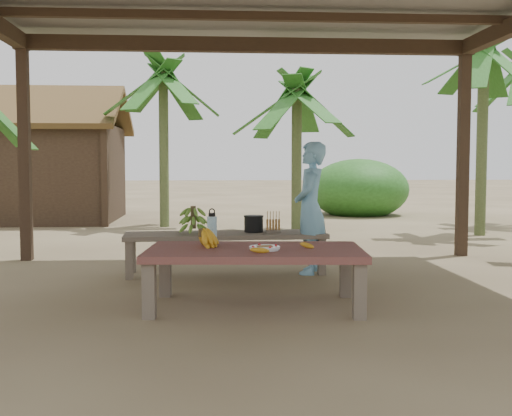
{
  "coord_description": "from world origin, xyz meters",
  "views": [
    {
      "loc": [
        -0.51,
        -5.88,
        1.21
      ],
      "look_at": [
        -0.08,
        0.04,
        0.8
      ],
      "focal_mm": 45.0,
      "sensor_mm": 36.0,
      "label": 1
    }
  ],
  "objects": [
    {
      "name": "banana_plant_n",
      "position": [
        1.04,
        5.44,
        2.25
      ],
      "size": [
        1.8,
        1.8,
        2.73
      ],
      "color": "#596638",
      "rests_on": "ground"
    },
    {
      "name": "banana_plant_ne",
      "position": [
        4.04,
        4.59,
        2.83
      ],
      "size": [
        1.8,
        1.8,
        3.33
      ],
      "color": "#596638",
      "rests_on": "ground"
    },
    {
      "name": "bench",
      "position": [
        -0.33,
        1.14,
        0.39
      ],
      "size": [
        2.23,
        0.72,
        0.45
      ],
      "rotation": [
        0.0,
        0.0,
        0.06
      ],
      "color": "brown",
      "rests_on": "ground"
    },
    {
      "name": "loose_banana_side",
      "position": [
        0.31,
        -0.55,
        0.52
      ],
      "size": [
        0.13,
        0.15,
        0.04
      ],
      "primitive_type": "ellipsoid",
      "rotation": [
        0.0,
        0.0,
        0.62
      ],
      "color": "gold",
      "rests_on": "work_table"
    },
    {
      "name": "loose_banana_front",
      "position": [
        -0.11,
        -0.83,
        0.52
      ],
      "size": [
        0.18,
        0.1,
        0.04
      ],
      "primitive_type": "ellipsoid",
      "rotation": [
        0.0,
        0.0,
        1.89
      ],
      "color": "gold",
      "rests_on": "work_table"
    },
    {
      "name": "water_flask",
      "position": [
        -0.49,
        -0.22,
        0.63
      ],
      "size": [
        0.09,
        0.09,
        0.32
      ],
      "color": "#3D93C0",
      "rests_on": "work_table"
    },
    {
      "name": "cooking_pot",
      "position": [
        -0.02,
        1.19,
        0.54
      ],
      "size": [
        0.21,
        0.21,
        0.18
      ],
      "primitive_type": "cylinder",
      "color": "black",
      "rests_on": "bench"
    },
    {
      "name": "ground",
      "position": [
        0.0,
        0.0,
        0.0
      ],
      "size": [
        80.0,
        80.0,
        0.0
      ],
      "primitive_type": "plane",
      "color": "brown",
      "rests_on": "ground"
    },
    {
      "name": "skewer_rack",
      "position": [
        0.19,
        1.12,
        0.57
      ],
      "size": [
        0.18,
        0.09,
        0.24
      ],
      "primitive_type": null,
      "rotation": [
        0.0,
        0.0,
        0.06
      ],
      "color": "#A57F47",
      "rests_on": "bench"
    },
    {
      "name": "work_table",
      "position": [
        -0.13,
        -0.54,
        0.43
      ],
      "size": [
        1.88,
        1.14,
        0.5
      ],
      "rotation": [
        0.0,
        0.0,
        -0.08
      ],
      "color": "brown",
      "rests_on": "ground"
    },
    {
      "name": "ripe_banana_bunch",
      "position": [
        -0.59,
        -0.41,
        0.59
      ],
      "size": [
        0.31,
        0.27,
        0.17
      ],
      "primitive_type": null,
      "rotation": [
        0.0,
        0.0,
        0.08
      ],
      "color": "gold",
      "rests_on": "work_table"
    },
    {
      "name": "woman",
      "position": [
        0.6,
        1.08,
        0.73
      ],
      "size": [
        0.47,
        0.6,
        1.45
      ],
      "primitive_type": "imported",
      "rotation": [
        0.0,
        0.0,
        -1.82
      ],
      "color": "#75B6DD",
      "rests_on": "ground"
    },
    {
      "name": "hut",
      "position": [
        -4.5,
        8.0,
        1.1
      ],
      "size": [
        4.4,
        3.43,
        2.85
      ],
      "color": "black",
      "rests_on": "ground"
    },
    {
      "name": "banana_plant_nw",
      "position": [
        -1.37,
        6.44,
        2.65
      ],
      "size": [
        1.8,
        1.8,
        3.14
      ],
      "color": "#596638",
      "rests_on": "ground"
    },
    {
      "name": "green_banana_stalk",
      "position": [
        -0.69,
        1.12,
        0.61
      ],
      "size": [
        0.29,
        0.29,
        0.31
      ],
      "primitive_type": null,
      "rotation": [
        0.0,
        0.0,
        0.06
      ],
      "color": "#598C2D",
      "rests_on": "bench"
    },
    {
      "name": "plate",
      "position": [
        -0.06,
        -0.66,
        0.52
      ],
      "size": [
        0.25,
        0.25,
        0.04
      ],
      "color": "white",
      "rests_on": "work_table"
    }
  ]
}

